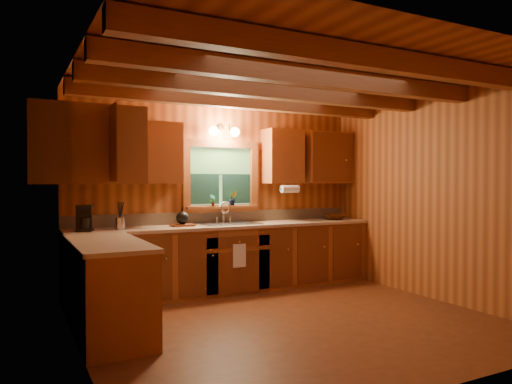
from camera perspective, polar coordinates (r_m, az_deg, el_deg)
The scene contains 20 objects.
room at distance 5.04m, azimuth 4.19°, elevation -0.75°, with size 4.20×4.20×4.20m.
ceiling_beams at distance 5.14m, azimuth 4.21°, elevation 12.64°, with size 4.20×2.54×0.18m.
base_cabinets at distance 6.06m, azimuth -6.33°, elevation -8.69°, with size 4.20×2.22×0.86m.
countertop at distance 6.01m, azimuth -6.25°, elevation -4.44°, with size 4.20×2.24×0.04m.
backsplash at distance 6.73m, azimuth -4.26°, elevation -2.97°, with size 4.20×0.02×0.16m, color tan.
dishwasher_panel at distance 5.21m, azimuth -14.12°, elevation -10.36°, with size 0.02×0.60×0.80m, color white.
upper_cabinets at distance 6.09m, azimuth -7.46°, elevation 4.68°, with size 4.19×1.77×0.78m.
window at distance 6.70m, azimuth -4.21°, elevation 1.71°, with size 1.12×0.08×1.00m.
window_sill at distance 6.66m, azimuth -4.04°, elevation -1.81°, with size 1.06×0.14×0.04m, color brown.
wall_sconce at distance 6.62m, azimuth -3.80°, elevation 7.22°, with size 0.45×0.21×0.17m.
paper_towel_roll at distance 6.82m, azimuth 4.04°, elevation 0.37°, with size 0.11×0.11×0.27m, color white.
dish_towel at distance 6.22m, azimuth -1.99°, elevation -7.58°, with size 0.18×0.01×0.30m, color white.
sink at distance 6.48m, azimuth -3.28°, elevation -4.23°, with size 0.82×0.48×0.43m.
coffee_maker at distance 5.91m, azimuth -19.74°, elevation -2.96°, with size 0.17×0.22×0.30m.
utensil_crock at distance 5.99m, azimuth -15.86°, elevation -3.53°, with size 0.12×0.12×0.33m.
cutting_board at distance 6.25m, azimuth -8.74°, elevation -3.93°, with size 0.29×0.21×0.03m, color #602E14.
teakettle at distance 6.24m, azimuth -8.74°, elevation -3.05°, with size 0.16×0.16×0.21m.
wicker_basket at distance 7.36m, azimuth 9.33°, elevation -2.93°, with size 0.33×0.33×0.08m, color #48230C.
potted_plant_left at distance 6.56m, azimuth -5.17°, elevation -0.98°, with size 0.08×0.06×0.16m, color #602E14.
potted_plant_right at distance 6.71m, azimuth -2.77°, elevation -0.77°, with size 0.11×0.09×0.20m, color #602E14.
Camera 1 is at (-2.64, -4.29, 1.48)m, focal length 33.63 mm.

